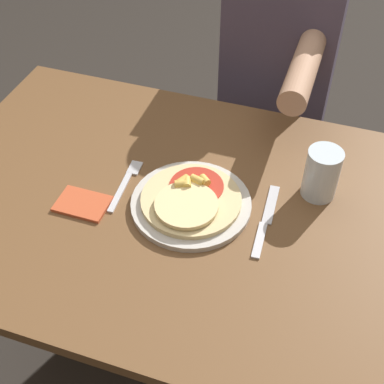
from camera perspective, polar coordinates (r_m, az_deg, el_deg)
ground_plane at (r=1.81m, az=-0.07°, el=-17.70°), size 8.00×8.00×0.00m
dining_table at (r=1.28m, az=-0.09°, el=-4.74°), size 1.26×0.82×0.73m
plate at (r=1.20m, az=0.00°, el=-1.11°), size 0.27×0.27×0.01m
pizza at (r=1.19m, az=-0.10°, el=-0.65°), size 0.23×0.23×0.04m
fork at (r=1.27m, az=-7.04°, el=1.06°), size 0.03×0.18×0.00m
knife at (r=1.18m, az=7.84°, el=-3.13°), size 0.03×0.22×0.00m
drinking_glass at (r=1.23m, az=13.67°, el=1.93°), size 0.08×0.08×0.12m
napkin at (r=1.23m, az=-11.59°, el=-1.24°), size 0.12×0.08×0.01m
person_diner at (r=1.71m, az=9.18°, el=12.06°), size 0.32×0.52×1.20m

